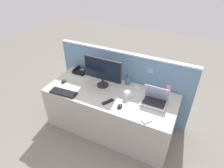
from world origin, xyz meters
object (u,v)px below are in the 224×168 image
at_px(computer_mouse_left_hand, 120,106).
at_px(pen_cup, 128,81).
at_px(computer_mouse_right_hand, 64,81).
at_px(keyboard_main, 63,93).
at_px(desktop_monitor, 103,71).
at_px(tv_remote, 108,102).
at_px(coffee_mug, 127,95).
at_px(cell_phone_black_slab, 147,121).
at_px(desk_phone, 80,71).
at_px(laptop, 155,99).
at_px(cell_phone_silver_slab, 137,88).

height_order(computer_mouse_left_hand, pen_cup, pen_cup).
bearing_deg(computer_mouse_right_hand, keyboard_main, -58.62).
xyz_separation_m(desktop_monitor, pen_cup, (0.33, 0.20, -0.21)).
distance_m(keyboard_main, tv_remote, 0.68).
bearing_deg(coffee_mug, cell_phone_black_slab, -39.35).
relative_size(keyboard_main, tv_remote, 2.36).
xyz_separation_m(cell_phone_black_slab, tv_remote, (-0.59, 0.11, 0.01)).
distance_m(keyboard_main, computer_mouse_left_hand, 0.86).
relative_size(pen_cup, cell_phone_black_slab, 1.50).
height_order(keyboard_main, tv_remote, keyboard_main).
xyz_separation_m(cell_phone_black_slab, coffee_mug, (-0.39, 0.32, 0.05)).
xyz_separation_m(pen_cup, cell_phone_black_slab, (0.51, -0.64, -0.05)).
bearing_deg(desk_phone, desktop_monitor, -17.35).
bearing_deg(computer_mouse_right_hand, pen_cup, 17.57).
relative_size(desk_phone, coffee_mug, 1.85).
height_order(computer_mouse_left_hand, coffee_mug, coffee_mug).
bearing_deg(tv_remote, cell_phone_black_slab, 18.30).
relative_size(laptop, cell_phone_silver_slab, 2.30).
height_order(desktop_monitor, coffee_mug, desktop_monitor).
xyz_separation_m(computer_mouse_left_hand, cell_phone_silver_slab, (0.06, 0.51, -0.01)).
bearing_deg(coffee_mug, desk_phone, 163.58).
distance_m(keyboard_main, pen_cup, 0.98).
distance_m(laptop, coffee_mug, 0.38).
relative_size(desktop_monitor, coffee_mug, 5.06).
bearing_deg(laptop, cell_phone_silver_slab, 146.61).
relative_size(desktop_monitor, keyboard_main, 1.48).
distance_m(desktop_monitor, coffee_mug, 0.51).
relative_size(keyboard_main, cell_phone_black_slab, 3.23).
relative_size(pen_cup, tv_remote, 1.10).
xyz_separation_m(desktop_monitor, keyboard_main, (-0.42, -0.43, -0.25)).
distance_m(cell_phone_black_slab, tv_remote, 0.60).
bearing_deg(pen_cup, cell_phone_black_slab, -51.23).
xyz_separation_m(computer_mouse_right_hand, pen_cup, (0.92, 0.39, 0.04)).
bearing_deg(tv_remote, computer_mouse_right_hand, -160.63).
distance_m(desktop_monitor, pen_cup, 0.43).
bearing_deg(pen_cup, desk_phone, -178.04).
relative_size(pen_cup, cell_phone_silver_slab, 1.27).
bearing_deg(cell_phone_silver_slab, computer_mouse_right_hand, 164.70).
bearing_deg(cell_phone_black_slab, tv_remote, -155.48).
height_order(computer_mouse_right_hand, computer_mouse_left_hand, same).
distance_m(pen_cup, tv_remote, 0.54).
relative_size(laptop, desk_phone, 1.56).
bearing_deg(coffee_mug, keyboard_main, -160.27).
bearing_deg(keyboard_main, computer_mouse_right_hand, 122.42).
xyz_separation_m(keyboard_main, computer_mouse_right_hand, (-0.18, 0.24, 0.01)).
bearing_deg(computer_mouse_right_hand, computer_mouse_left_hand, -14.14).
bearing_deg(computer_mouse_left_hand, tv_remote, 171.95).
xyz_separation_m(laptop, desk_phone, (-1.36, 0.22, -0.03)).
bearing_deg(keyboard_main, laptop, 12.63).
height_order(desk_phone, coffee_mug, coffee_mug).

